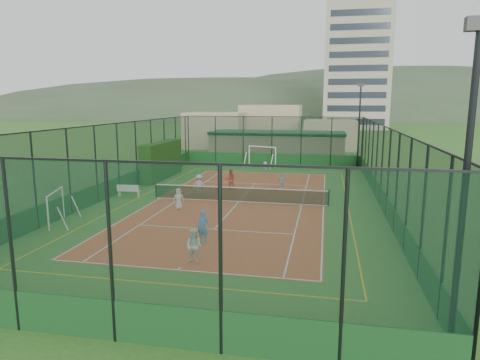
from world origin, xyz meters
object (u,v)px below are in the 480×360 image
Objects in this scene: floodlight_se at (463,207)px; white_bench at (129,190)px; clubhouse at (277,145)px; futsal_goal_far at (262,157)px; child_far_right at (282,182)px; floodlight_ne at (359,126)px; child_near_right at (194,246)px; child_near_mid at (203,227)px; apartment_tower at (356,66)px; futsal_goal_near at (56,208)px; child_far_left at (199,185)px; child_far_back at (265,168)px; child_near_left at (179,199)px; coach at (230,180)px.

floodlight_se is 23.65m from white_bench.
clubhouse is at bearing 102.56° from floodlight_se.
futsal_goal_far is 2.50× the size of child_far_right.
floodlight_ne is 10.47m from clubhouse.
floodlight_ne reaches higher than child_far_right.
child_near_right is (-8.19, 5.52, -3.40)m from floodlight_se.
clubhouse is at bearing 98.54° from child_near_mid.
child_near_mid is at bearing -97.54° from apartment_tower.
futsal_goal_near is 15.64m from child_far_right.
futsal_goal_far is (-9.37, -1.12, -3.10)m from floodlight_ne.
child_far_back is (3.30, 9.76, -0.15)m from child_far_left.
child_far_left is (-15.17, -80.51, -14.26)m from apartment_tower.
apartment_tower reaches higher than floodlight_ne.
floodlight_se reaches higher than child_near_mid.
floodlight_ne is 66.39m from apartment_tower.
child_near_right is at bearing 92.64° from child_far_left.
clubhouse is at bearing 104.88° from futsal_goal_far.
child_near_left is 0.90× the size of child_far_left.
apartment_tower is 20.61× the size of child_far_left.
child_near_left is at bearing 130.41° from floodlight_se.
floodlight_ne is 14.39m from child_far_right.
futsal_goal_near is at bearing -126.01° from floodlight_ne.
child_far_left is 1.15× the size of child_far_right.
floodlight_ne is at bearing 84.24° from child_near_right.
child_far_back is (-0.28, 22.33, -0.14)m from child_near_right.
child_far_right is at bearing -168.46° from child_far_left.
white_bench is at bearing 132.84° from child_near_left.
child_near_mid is 0.99× the size of coach.
child_near_right is at bearing 93.39° from child_far_back.
apartment_tower is 85.57m from white_bench.
coach is at bearing -94.36° from clubhouse.
coach is at bearing -142.55° from child_far_left.
white_bench is (-7.80, -21.97, -1.14)m from clubhouse.
child_far_left is 6.16m from child_far_right.
clubhouse reaches higher than child_near_mid.
child_far_left is 1.26× the size of child_far_back.
child_near_mid is at bearing -76.65° from child_near_left.
child_near_mid is at bearing -66.46° from futsal_goal_far.
floodlight_se is 12.28m from child_near_mid.
child_far_right is at bearing -82.31° from clubhouse.
apartment_tower is at bearing 63.89° from child_near_left.
child_far_right is (11.00, 11.11, -0.24)m from futsal_goal_near.
child_near_mid is (-8.58, 8.13, -3.35)m from floodlight_se.
coach is at bearing 58.52° from child_near_left.
child_near_right is 1.14× the size of child_far_right.
child_far_left is at bearing 47.77° from child_far_right.
child_near_mid is at bearing -108.89° from floodlight_ne.
child_near_left is at bearing -35.79° from white_bench.
floodlight_se is 0.54× the size of clubhouse.
child_far_right is at bearing 93.16° from child_near_right.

